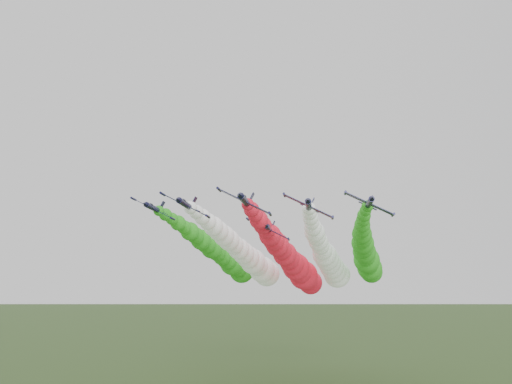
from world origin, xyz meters
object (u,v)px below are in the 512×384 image
jet_lead (291,261)px  jet_inner_right (329,260)px  jet_trail (300,271)px  jet_outer_left (224,257)px  jet_outer_right (367,257)px  jet_inner_left (250,258)px

jet_lead → jet_inner_right: bearing=38.7°
jet_inner_right → jet_trail: jet_inner_right is taller
jet_inner_right → jet_outer_left: 33.27m
jet_inner_right → jet_lead: bearing=-141.3°
jet_outer_left → jet_inner_right: bearing=-15.4°
jet_lead → jet_outer_right: 24.28m
jet_outer_right → jet_trail: size_ratio=0.99×
jet_lead → jet_inner_right: 13.19m
jet_outer_right → jet_trail: jet_outer_right is taller
jet_inner_left → jet_trail: bearing=51.3°
jet_inner_left → jet_inner_right: 22.50m
jet_lead → jet_outer_right: (21.22, 11.69, 1.66)m
jet_lead → jet_inner_left: 13.25m
jet_outer_right → jet_lead: bearing=-151.2°
jet_outer_left → jet_lead: bearing=-38.1°
jet_lead → jet_trail: bearing=85.9°
jet_inner_left → jet_trail: 22.00m
jet_trail → jet_lead: bearing=-94.1°
jet_inner_right → jet_outer_right: size_ratio=1.01×
jet_inner_right → jet_outer_left: jet_outer_left is taller
jet_lead → jet_outer_left: 27.74m
jet_lead → jet_inner_right: jet_inner_right is taller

